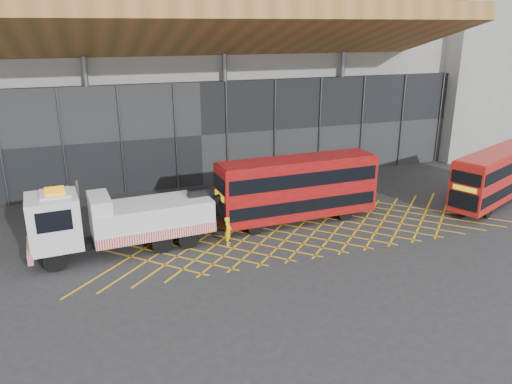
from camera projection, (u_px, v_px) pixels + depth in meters
name	position (u px, v px, depth m)	size (l,w,h in m)	color
ground_plane	(216.00, 245.00, 28.78)	(120.00, 120.00, 0.00)	#29292B
road_markings	(304.00, 232.00, 30.53)	(27.96, 7.16, 0.01)	gold
construction_building	(179.00, 62.00, 42.98)	(55.00, 23.97, 18.00)	gray
east_building	(481.00, 46.00, 49.95)	(15.00, 12.00, 20.00)	gray
recovery_truck	(117.00, 220.00, 27.39)	(11.70, 3.45, 4.06)	black
bus_towed	(297.00, 187.00, 31.48)	(10.38, 2.77, 4.19)	maroon
bus_second	(495.00, 175.00, 34.68)	(9.48, 5.85, 3.84)	#AD140F
worker	(228.00, 231.00, 28.54)	(0.61, 0.40, 1.69)	yellow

